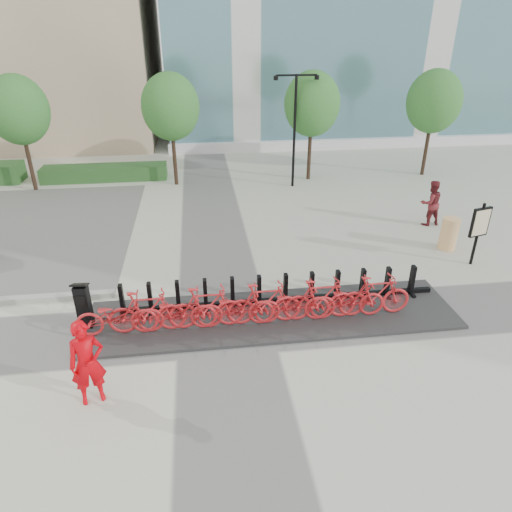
{
  "coord_description": "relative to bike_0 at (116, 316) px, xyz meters",
  "views": [
    {
      "loc": [
        -0.45,
        -9.56,
        6.84
      ],
      "look_at": [
        1.0,
        1.5,
        1.2
      ],
      "focal_mm": 32.0,
      "sensor_mm": 36.0,
      "label": 1
    }
  ],
  "objects": [
    {
      "name": "ground",
      "position": [
        2.6,
        0.05,
        -0.59
      ],
      "size": [
        120.0,
        120.0,
        0.0
      ],
      "primitive_type": "plane",
      "color": "#ADAEA0"
    },
    {
      "name": "hedge_b",
      "position": [
        -2.4,
        13.25,
        -0.24
      ],
      "size": [
        6.0,
        1.2,
        0.7
      ],
      "primitive_type": "cube",
      "color": "#2C5124",
      "rests_on": "ground"
    },
    {
      "name": "tree_0",
      "position": [
        -5.4,
        12.05,
        3.0
      ],
      "size": [
        2.6,
        2.6,
        5.1
      ],
      "color": "#3A291B",
      "rests_on": "ground"
    },
    {
      "name": "tree_1",
      "position": [
        1.1,
        12.05,
        3.0
      ],
      "size": [
        2.6,
        2.6,
        5.1
      ],
      "color": "#3A291B",
      "rests_on": "ground"
    },
    {
      "name": "tree_2",
      "position": [
        7.6,
        12.05,
        3.0
      ],
      "size": [
        2.6,
        2.6,
        5.1
      ],
      "color": "#3A291B",
      "rests_on": "ground"
    },
    {
      "name": "tree_3",
      "position": [
        13.6,
        12.05,
        3.0
      ],
      "size": [
        2.6,
        2.6,
        5.1
      ],
      "color": "#3A291B",
      "rests_on": "ground"
    },
    {
      "name": "streetlamp",
      "position": [
        6.6,
        11.05,
        2.54
      ],
      "size": [
        2.0,
        0.2,
        5.0
      ],
      "color": "black",
      "rests_on": "ground"
    },
    {
      "name": "dock_pad",
      "position": [
        3.9,
        0.35,
        -0.55
      ],
      "size": [
        9.6,
        2.4,
        0.08
      ],
      "primitive_type": "cube",
      "color": "#2D2D2D",
      "rests_on": "ground"
    },
    {
      "name": "dock_rail_posts",
      "position": [
        3.96,
        0.82,
        -0.09
      ],
      "size": [
        8.02,
        0.5,
        0.85
      ],
      "primitive_type": null,
      "color": "black",
      "rests_on": "dock_pad"
    },
    {
      "name": "bike_0",
      "position": [
        0.0,
        0.0,
        0.0
      ],
      "size": [
        1.95,
        0.68,
        1.03
      ],
      "primitive_type": "imported",
      "rotation": [
        0.0,
        0.0,
        1.57
      ],
      "color": "red",
      "rests_on": "dock_pad"
    },
    {
      "name": "bike_1",
      "position": [
        0.72,
        0.0,
        0.06
      ],
      "size": [
        1.89,
        0.53,
        1.14
      ],
      "primitive_type": "imported",
      "rotation": [
        0.0,
        0.0,
        1.57
      ],
      "color": "red",
      "rests_on": "dock_pad"
    },
    {
      "name": "bike_2",
      "position": [
        1.44,
        0.0,
        0.0
      ],
      "size": [
        1.95,
        0.68,
        1.03
      ],
      "primitive_type": "imported",
      "rotation": [
        0.0,
        0.0,
        1.57
      ],
      "color": "red",
      "rests_on": "dock_pad"
    },
    {
      "name": "bike_3",
      "position": [
        2.16,
        0.0,
        0.06
      ],
      "size": [
        1.89,
        0.53,
        1.14
      ],
      "primitive_type": "imported",
      "rotation": [
        0.0,
        0.0,
        1.57
      ],
      "color": "red",
      "rests_on": "dock_pad"
    },
    {
      "name": "bike_4",
      "position": [
        2.88,
        0.0,
        0.0
      ],
      "size": [
        1.95,
        0.68,
        1.03
      ],
      "primitive_type": "imported",
      "rotation": [
        0.0,
        0.0,
        1.57
      ],
      "color": "red",
      "rests_on": "dock_pad"
    },
    {
      "name": "bike_5",
      "position": [
        3.6,
        0.0,
        0.06
      ],
      "size": [
        1.89,
        0.53,
        1.14
      ],
      "primitive_type": "imported",
      "rotation": [
        0.0,
        0.0,
        1.57
      ],
      "color": "red",
      "rests_on": "dock_pad"
    },
    {
      "name": "bike_6",
      "position": [
        4.32,
        0.0,
        0.0
      ],
      "size": [
        1.95,
        0.68,
        1.03
      ],
      "primitive_type": "imported",
      "rotation": [
        0.0,
        0.0,
        1.57
      ],
      "color": "red",
      "rests_on": "dock_pad"
    },
    {
      "name": "bike_7",
      "position": [
        5.04,
        0.0,
        0.06
      ],
      "size": [
        1.89,
        0.53,
        1.14
      ],
      "primitive_type": "imported",
      "rotation": [
        0.0,
        0.0,
        1.57
      ],
      "color": "red",
      "rests_on": "dock_pad"
    },
    {
      "name": "bike_8",
      "position": [
        5.76,
        0.0,
        0.0
      ],
      "size": [
        1.95,
        0.68,
        1.03
      ],
      "primitive_type": "imported",
      "rotation": [
        0.0,
        0.0,
        1.57
      ],
      "color": "red",
      "rests_on": "dock_pad"
    },
    {
      "name": "bike_9",
      "position": [
        6.48,
        0.0,
        0.06
      ],
      "size": [
        1.89,
        0.53,
        1.14
      ],
      "primitive_type": "imported",
      "rotation": [
        0.0,
        0.0,
        1.57
      ],
      "color": "red",
      "rests_on": "dock_pad"
    },
    {
      "name": "kiosk",
      "position": [
        -0.84,
        0.43,
        0.1
      ],
      "size": [
        0.41,
        0.35,
        1.27
      ],
      "rotation": [
        0.0,
        0.0,
        -0.08
      ],
      "color": "black",
      "rests_on": "dock_pad"
    },
    {
      "name": "worker_red",
      "position": [
        -0.22,
        -2.12,
        0.35
      ],
      "size": [
        0.79,
        0.63,
        1.88
      ],
      "primitive_type": "imported",
      "rotation": [
        0.0,
        0.0,
        0.3
      ],
      "color": "#CE0009",
      "rests_on": "ground"
    },
    {
      "name": "pedestrian",
      "position": [
        10.8,
        5.74,
        0.28
      ],
      "size": [
        0.91,
        0.75,
        1.74
      ],
      "primitive_type": "imported",
      "rotation": [
        0.0,
        0.0,
        3.25
      ],
      "color": "maroon",
      "rests_on": "ground"
    },
    {
      "name": "construction_barrel",
      "position": [
        10.46,
        3.63,
        -0.04
      ],
      "size": [
        0.58,
        0.58,
        1.11
      ],
      "primitive_type": "cylinder",
      "rotation": [
        0.0,
        0.0,
        -0.01
      ],
      "color": "orange",
      "rests_on": "ground"
    },
    {
      "name": "map_sign",
      "position": [
        10.68,
        2.45,
        0.77
      ],
      "size": [
        0.68,
        0.27,
        2.06
      ],
      "rotation": [
        0.0,
        0.0,
        0.25
      ],
      "color": "black",
      "rests_on": "ground"
    }
  ]
}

